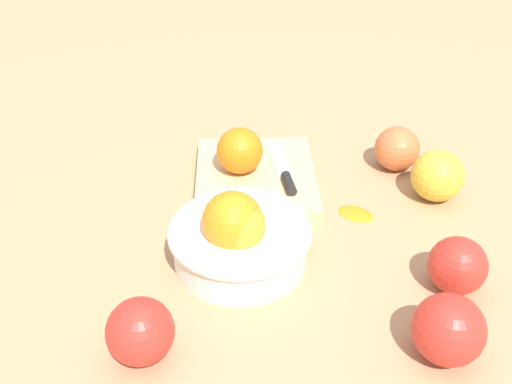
% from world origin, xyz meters
% --- Properties ---
extents(ground_plane, '(2.40, 2.40, 0.00)m').
position_xyz_m(ground_plane, '(0.00, 0.00, 0.00)').
color(ground_plane, tan).
extents(bowl, '(0.18, 0.18, 0.10)m').
position_xyz_m(bowl, '(-0.11, 0.08, 0.04)').
color(bowl, white).
rests_on(bowl, ground_plane).
extents(cutting_board, '(0.22, 0.19, 0.02)m').
position_xyz_m(cutting_board, '(0.07, 0.07, 0.01)').
color(cutting_board, '#DBB77F').
rests_on(cutting_board, ground_plane).
extents(orange_on_board, '(0.07, 0.07, 0.07)m').
position_xyz_m(orange_on_board, '(0.07, 0.09, 0.06)').
color(orange_on_board, orange).
rests_on(orange_on_board, cutting_board).
extents(knife, '(0.16, 0.05, 0.01)m').
position_xyz_m(knife, '(0.06, 0.02, 0.03)').
color(knife, silver).
rests_on(knife, cutting_board).
extents(apple_front_right, '(0.07, 0.07, 0.07)m').
position_xyz_m(apple_front_right, '(0.05, -0.19, 0.04)').
color(apple_front_right, gold).
rests_on(apple_front_right, ground_plane).
extents(apple_front_left, '(0.07, 0.07, 0.07)m').
position_xyz_m(apple_front_left, '(-0.25, -0.14, 0.04)').
color(apple_front_left, red).
rests_on(apple_front_left, ground_plane).
extents(apple_front_right_2, '(0.07, 0.07, 0.07)m').
position_xyz_m(apple_front_right_2, '(0.13, -0.15, 0.03)').
color(apple_front_right_2, '#CC6638').
rests_on(apple_front_right_2, ground_plane).
extents(apple_front_left_2, '(0.07, 0.07, 0.07)m').
position_xyz_m(apple_front_left_2, '(-0.14, -0.18, 0.03)').
color(apple_front_left_2, red).
rests_on(apple_front_left_2, ground_plane).
extents(apple_back_left, '(0.07, 0.07, 0.07)m').
position_xyz_m(apple_back_left, '(-0.26, 0.17, 0.04)').
color(apple_back_left, red).
rests_on(apple_back_left, ground_plane).
extents(citrus_peel, '(0.06, 0.06, 0.01)m').
position_xyz_m(citrus_peel, '(0.00, -0.08, 0.00)').
color(citrus_peel, orange).
rests_on(citrus_peel, ground_plane).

